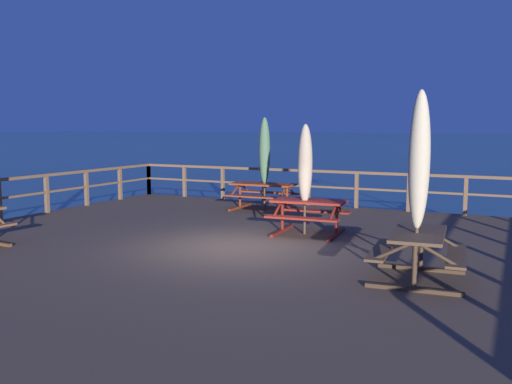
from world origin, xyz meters
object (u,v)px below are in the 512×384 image
at_px(picnic_table_mid_left, 263,191).
at_px(patio_umbrella_tall_back_right, 265,151).
at_px(picnic_table_back_right, 418,246).
at_px(patio_umbrella_short_mid, 419,161).
at_px(picnic_table_front_left, 309,210).
at_px(patio_umbrella_tall_mid_left, 305,165).

height_order(picnic_table_mid_left, patio_umbrella_tall_back_right, patio_umbrella_tall_back_right).
height_order(picnic_table_mid_left, picnic_table_back_right, same).
height_order(picnic_table_mid_left, patio_umbrella_short_mid, patio_umbrella_short_mid).
bearing_deg(patio_umbrella_short_mid, picnic_table_mid_left, 133.06).
height_order(picnic_table_back_right, picnic_table_front_left, same).
bearing_deg(patio_umbrella_tall_mid_left, picnic_table_front_left, 35.97).
relative_size(picnic_table_mid_left, patio_umbrella_tall_back_right, 0.71).
bearing_deg(patio_umbrella_short_mid, patio_umbrella_tall_back_right, 132.76).
bearing_deg(picnic_table_mid_left, picnic_table_front_left, -48.84).
distance_m(picnic_table_front_left, patio_umbrella_short_mid, 4.19).
bearing_deg(picnic_table_back_right, patio_umbrella_tall_back_right, 133.26).
xyz_separation_m(picnic_table_back_right, picnic_table_front_left, (-2.82, 2.74, 0.00)).
bearing_deg(picnic_table_mid_left, patio_umbrella_tall_back_right, 22.94).
distance_m(picnic_table_back_right, patio_umbrella_tall_back_right, 7.73).
distance_m(picnic_table_mid_left, patio_umbrella_tall_mid_left, 3.85).
relative_size(picnic_table_mid_left, picnic_table_back_right, 1.09).
relative_size(picnic_table_front_left, patio_umbrella_short_mid, 0.58).
height_order(patio_umbrella_short_mid, patio_umbrella_tall_mid_left, patio_umbrella_short_mid).
relative_size(picnic_table_back_right, patio_umbrella_tall_mid_left, 0.70).
height_order(picnic_table_mid_left, patio_umbrella_tall_mid_left, patio_umbrella_tall_mid_left).
relative_size(patio_umbrella_tall_back_right, patio_umbrella_tall_mid_left, 1.08).
relative_size(patio_umbrella_tall_back_right, patio_umbrella_short_mid, 0.90).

